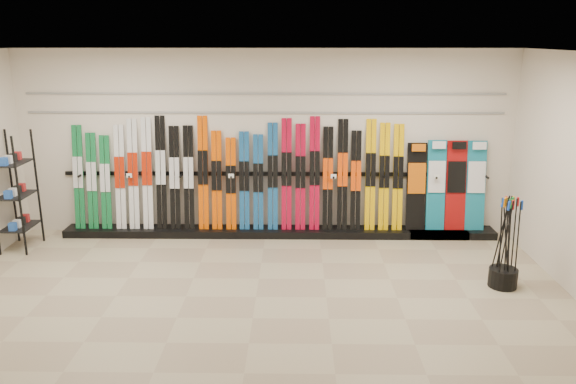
{
  "coord_description": "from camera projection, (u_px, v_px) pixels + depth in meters",
  "views": [
    {
      "loc": [
        0.5,
        -6.46,
        3.17
      ],
      "look_at": [
        0.39,
        1.0,
        1.1
      ],
      "focal_mm": 35.0,
      "sensor_mm": 36.0,
      "label": 1
    }
  ],
  "objects": [
    {
      "name": "snowboards",
      "position": [
        446.0,
        186.0,
        9.08
      ],
      "size": [
        1.27,
        0.23,
        1.45
      ],
      "color": "black",
      "rests_on": "ski_rack_base"
    },
    {
      "name": "slatwall_rail_0",
      "position": [
        265.0,
        113.0,
        8.93
      ],
      "size": [
        7.6,
        0.02,
        0.03
      ],
      "primitive_type": "cube",
      "color": "gray",
      "rests_on": "back_wall"
    },
    {
      "name": "slatwall_rail_1",
      "position": [
        265.0,
        94.0,
        8.85
      ],
      "size": [
        7.6,
        0.02,
        0.03
      ],
      "primitive_type": "cube",
      "color": "gray",
      "rests_on": "back_wall"
    },
    {
      "name": "back_wall",
      "position": [
        265.0,
        143.0,
        9.08
      ],
      "size": [
        8.0,
        0.0,
        8.0
      ],
      "primitive_type": "plane",
      "rotation": [
        1.57,
        0.0,
        0.0
      ],
      "color": "beige",
      "rests_on": "floor"
    },
    {
      "name": "pole_bin",
      "position": [
        503.0,
        278.0,
        7.34
      ],
      "size": [
        0.37,
        0.37,
        0.25
      ],
      "primitive_type": "cylinder",
      "color": "black",
      "rests_on": "floor"
    },
    {
      "name": "floor",
      "position": [
        256.0,
        297.0,
        7.08
      ],
      "size": [
        8.0,
        8.0,
        0.0
      ],
      "primitive_type": "plane",
      "color": "gray",
      "rests_on": "ground"
    },
    {
      "name": "ski_rack_base",
      "position": [
        279.0,
        232.0,
        9.25
      ],
      "size": [
        8.0,
        0.4,
        0.12
      ],
      "primitive_type": "cube",
      "color": "black",
      "rests_on": "floor"
    },
    {
      "name": "skis",
      "position": [
        239.0,
        177.0,
        9.09
      ],
      "size": [
        5.37,
        0.28,
        1.83
      ],
      "color": "#106831",
      "rests_on": "ski_rack_base"
    },
    {
      "name": "ski_poles",
      "position": [
        506.0,
        242.0,
        7.23
      ],
      "size": [
        0.32,
        0.31,
        1.18
      ],
      "color": "black",
      "rests_on": "pole_bin"
    },
    {
      "name": "ceiling",
      "position": [
        252.0,
        52.0,
        6.27
      ],
      "size": [
        8.0,
        8.0,
        0.0
      ],
      "primitive_type": "plane",
      "rotation": [
        3.14,
        0.0,
        0.0
      ],
      "color": "silver",
      "rests_on": "back_wall"
    },
    {
      "name": "accessory_rack",
      "position": [
        16.0,
        192.0,
        8.49
      ],
      "size": [
        0.4,
        0.6,
        1.81
      ],
      "primitive_type": "cube",
      "color": "black",
      "rests_on": "floor"
    }
  ]
}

